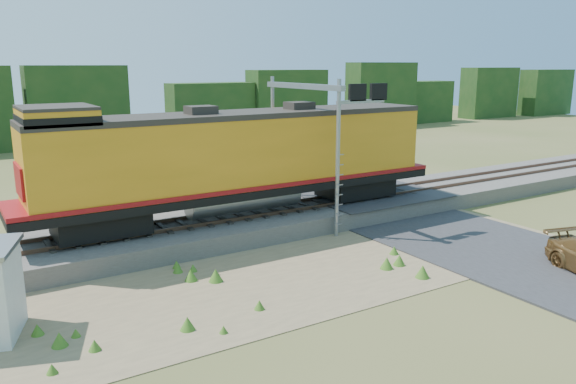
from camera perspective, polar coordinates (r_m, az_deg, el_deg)
ground at (r=21.43m, az=4.56°, el=-7.76°), size 140.00×140.00×0.00m
ballast at (r=26.13m, az=-3.24°, el=-3.00°), size 70.00×5.00×0.80m
rails at (r=26.00m, az=-3.25°, el=-1.98°), size 70.00×1.54×0.16m
dirt_shoulder at (r=20.77m, az=-0.77°, el=-8.35°), size 26.00×8.00×0.03m
road at (r=26.44m, az=15.95°, el=-4.00°), size 7.00×66.00×0.86m
tree_line_north at (r=55.59m, az=-19.42°, el=7.54°), size 130.00×3.00×6.50m
weed_clumps at (r=19.77m, az=-3.94°, el=-9.56°), size 15.00×6.20×0.56m
locomotive at (r=25.05m, az=-5.12°, el=3.48°), size 19.71×3.01×5.08m
signal_gantry at (r=26.19m, az=2.95°, el=7.76°), size 2.75×6.20×6.93m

